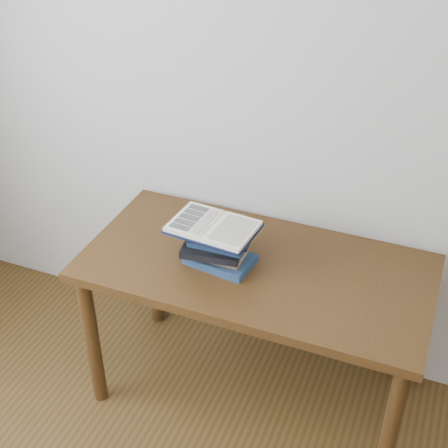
% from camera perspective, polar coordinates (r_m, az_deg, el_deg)
% --- Properties ---
extents(desk, '(1.34, 0.67, 0.72)m').
position_cam_1_polar(desk, '(2.46, 2.89, -5.51)').
color(desk, '#422E10').
rests_on(desk, ground).
extents(book_stack, '(0.28, 0.22, 0.15)m').
position_cam_1_polar(book_stack, '(2.37, -0.46, -2.02)').
color(book_stack, '#182D4A').
rests_on(book_stack, desk).
extents(open_book, '(0.34, 0.25, 0.03)m').
position_cam_1_polar(open_book, '(2.32, -0.99, -0.27)').
color(open_book, black).
rests_on(open_book, book_stack).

